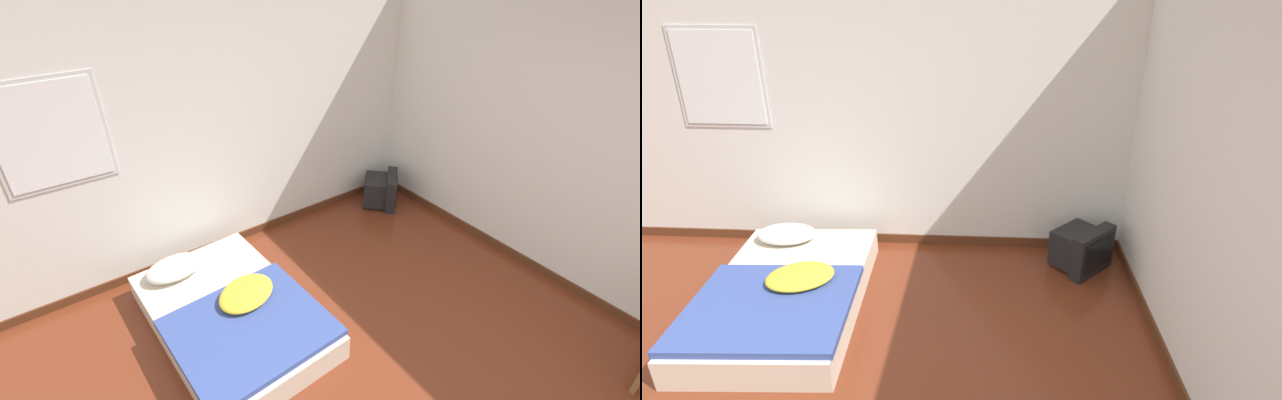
% 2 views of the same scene
% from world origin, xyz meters
% --- Properties ---
extents(wall_back, '(7.21, 0.08, 2.60)m').
position_xyz_m(wall_back, '(-0.01, 2.82, 1.29)').
color(wall_back, white).
rests_on(wall_back, ground_plane).
extents(mattress_bed, '(1.23, 1.82, 0.37)m').
position_xyz_m(mattress_bed, '(-0.41, 1.69, 0.14)').
color(mattress_bed, beige).
rests_on(mattress_bed, ground_plane).
extents(crt_tv, '(0.59, 0.59, 0.40)m').
position_xyz_m(crt_tv, '(1.99, 2.44, 0.19)').
color(crt_tv, black).
rests_on(crt_tv, ground_plane).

